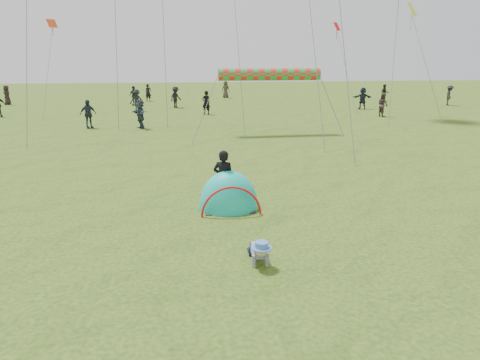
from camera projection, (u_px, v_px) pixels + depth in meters
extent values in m
plane|color=#25400C|center=(268.00, 252.00, 8.86)|extent=(140.00, 140.00, 0.00)
ellipsoid|color=teal|center=(229.00, 208.00, 11.49)|extent=(1.61, 1.32, 2.07)
imported|color=black|center=(224.00, 179.00, 11.40)|extent=(0.67, 0.56, 1.56)
imported|color=black|center=(206.00, 103.00, 30.92)|extent=(0.72, 0.58, 1.70)
imported|color=#433431|center=(383.00, 105.00, 29.78)|extent=(0.73, 0.87, 1.62)
imported|color=#262D3E|center=(88.00, 114.00, 24.70)|extent=(1.03, 0.88, 1.65)
imported|color=black|center=(449.00, 95.00, 37.15)|extent=(1.20, 1.27, 1.72)
imported|color=#3C3029|center=(226.00, 89.00, 44.50)|extent=(1.01, 0.88, 1.74)
imported|color=#1F273A|center=(363.00, 98.00, 34.45)|extent=(1.64, 0.67, 1.72)
imported|color=black|center=(148.00, 93.00, 40.80)|extent=(0.71, 0.62, 1.63)
imported|color=#2C251E|center=(385.00, 93.00, 40.69)|extent=(0.91, 0.79, 1.61)
imported|color=#1D2B36|center=(134.00, 96.00, 37.07)|extent=(1.03, 0.92, 1.67)
imported|color=black|center=(137.00, 100.00, 32.96)|extent=(1.14, 0.74, 1.67)
imported|color=black|center=(7.00, 95.00, 37.76)|extent=(0.93, 0.98, 1.69)
imported|color=#2C3846|center=(140.00, 114.00, 24.62)|extent=(1.05, 1.61, 1.66)
imported|color=black|center=(176.00, 97.00, 35.33)|extent=(1.23, 1.25, 1.72)
cylinder|color=red|center=(270.00, 74.00, 22.25)|extent=(5.36, 0.64, 0.64)
plane|color=red|center=(337.00, 26.00, 34.05)|extent=(0.78, 0.78, 0.64)
plane|color=#D74215|center=(52.00, 23.00, 31.45)|extent=(0.75, 0.75, 0.61)
plane|color=yellow|center=(412.00, 9.00, 29.53)|extent=(1.16, 1.16, 0.94)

